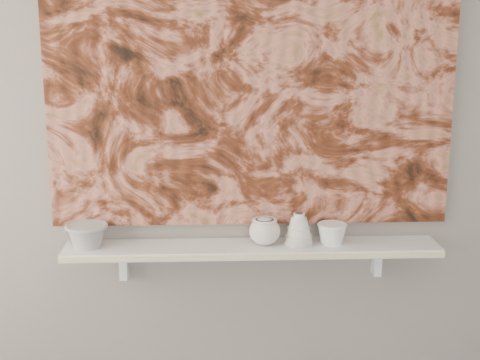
{
  "coord_description": "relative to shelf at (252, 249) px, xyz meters",
  "views": [
    {
      "loc": [
        -0.15,
        -0.86,
        1.74
      ],
      "look_at": [
        -0.05,
        1.49,
        1.18
      ],
      "focal_mm": 50.0,
      "sensor_mm": 36.0,
      "label": 1
    }
  ],
  "objects": [
    {
      "name": "wall_back",
      "position": [
        0.0,
        0.09,
        0.44
      ],
      "size": [
        3.6,
        0.0,
        3.6
      ],
      "primitive_type": "plane",
      "rotation": [
        1.57,
        0.0,
        0.0
      ],
      "color": "gray",
      "rests_on": "floor"
    },
    {
      "name": "bowl_grey",
      "position": [
        -0.61,
        0.0,
        0.06
      ],
      "size": [
        0.18,
        0.18,
        0.09
      ],
      "primitive_type": null,
      "rotation": [
        0.0,
        0.0,
        -0.15
      ],
      "color": "gray",
      "rests_on": "shelf"
    },
    {
      "name": "bell_vessel",
      "position": [
        0.17,
        0.0,
        0.08
      ],
      "size": [
        0.11,
        0.11,
        0.12
      ],
      "primitive_type": null,
      "rotation": [
        0.0,
        0.0,
        -0.02
      ],
      "color": "white",
      "rests_on": "shelf"
    },
    {
      "name": "shelf_stripe",
      "position": [
        0.0,
        -0.09,
        0.0
      ],
      "size": [
        1.4,
        0.01,
        0.02
      ],
      "primitive_type": "cube",
      "color": "beige",
      "rests_on": "shelf"
    },
    {
      "name": "cup_cream",
      "position": [
        0.05,
        0.0,
        0.07
      ],
      "size": [
        0.14,
        0.14,
        0.11
      ],
      "primitive_type": null,
      "rotation": [
        0.0,
        0.0,
        0.21
      ],
      "color": "beige",
      "rests_on": "shelf"
    },
    {
      "name": "bracket_right",
      "position": [
        0.49,
        0.06,
        -0.07
      ],
      "size": [
        0.03,
        0.06,
        0.12
      ],
      "primitive_type": "cube",
      "color": "silver",
      "rests_on": "wall_back"
    },
    {
      "name": "house_motif",
      "position": [
        0.45,
        0.07,
        0.32
      ],
      "size": [
        0.09,
        0.0,
        0.08
      ],
      "primitive_type": "cube",
      "color": "black",
      "rests_on": "painting"
    },
    {
      "name": "shelf",
      "position": [
        0.0,
        0.0,
        0.0
      ],
      "size": [
        1.4,
        0.18,
        0.03
      ],
      "primitive_type": "cube",
      "color": "silver",
      "rests_on": "wall_back"
    },
    {
      "name": "painting",
      "position": [
        0.0,
        0.08,
        0.62
      ],
      "size": [
        1.5,
        0.02,
        1.1
      ],
      "primitive_type": "cube",
      "color": "#602915",
      "rests_on": "wall_back"
    },
    {
      "name": "bowl_white",
      "position": [
        0.3,
        0.0,
        0.06
      ],
      "size": [
        0.14,
        0.14,
        0.08
      ],
      "primitive_type": null,
      "rotation": [
        0.0,
        0.0,
        0.26
      ],
      "color": "white",
      "rests_on": "shelf"
    },
    {
      "name": "bracket_left",
      "position": [
        -0.49,
        0.06,
        -0.07
      ],
      "size": [
        0.03,
        0.06,
        0.12
      ],
      "primitive_type": "cube",
      "color": "silver",
      "rests_on": "wall_back"
    }
  ]
}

